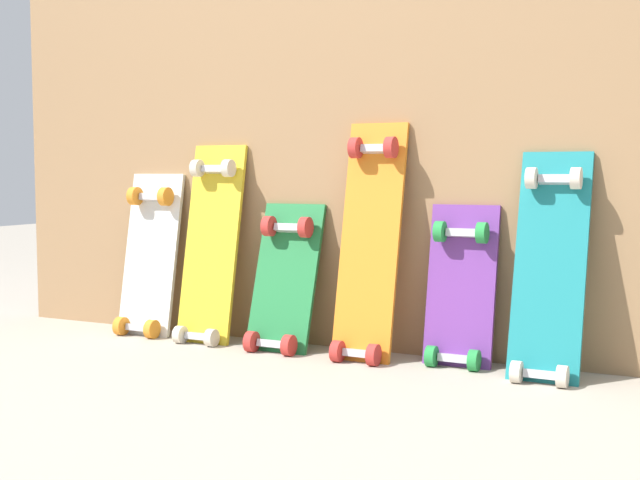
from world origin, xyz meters
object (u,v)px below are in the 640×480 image
object	(u,v)px
skateboard_green	(283,286)
skateboard_purple	(460,295)
skateboard_teal	(549,276)
skateboard_orange	(368,250)
skateboard_yellow	(210,253)
skateboard_white	(149,262)

from	to	relation	value
skateboard_green	skateboard_purple	xyz separation A→B (m)	(0.60, 0.04, 0.00)
skateboard_purple	skateboard_teal	bearing A→B (deg)	-9.00
skateboard_orange	skateboard_yellow	bearing A→B (deg)	178.95
skateboard_yellow	skateboard_green	distance (m)	0.32
skateboard_orange	skateboard_teal	size ratio (longest dim) A/B	1.13
skateboard_green	skateboard_teal	size ratio (longest dim) A/B	0.76
skateboard_yellow	skateboard_purple	bearing A→B (deg)	1.44
skateboard_green	skateboard_teal	world-z (taller)	skateboard_teal
skateboard_white	skateboard_orange	world-z (taller)	skateboard_orange
skateboard_yellow	skateboard_green	size ratio (longest dim) A/B	1.37
skateboard_yellow	skateboard_purple	size ratio (longest dim) A/B	1.36
skateboard_yellow	skateboard_orange	distance (m)	0.61
skateboard_yellow	skateboard_teal	world-z (taller)	skateboard_yellow
skateboard_white	skateboard_yellow	bearing A→B (deg)	-2.29
skateboard_yellow	skateboard_teal	xyz separation A→B (m)	(1.18, -0.02, -0.02)
skateboard_orange	skateboard_purple	xyz separation A→B (m)	(0.29, 0.03, -0.13)
skateboard_teal	skateboard_purple	bearing A→B (deg)	171.00
skateboard_white	skateboard_teal	distance (m)	1.45
skateboard_white	skateboard_green	xyz separation A→B (m)	(0.58, -0.02, -0.05)
skateboard_green	skateboard_teal	bearing A→B (deg)	-0.48
skateboard_white	skateboard_teal	xyz separation A→B (m)	(1.45, -0.03, 0.03)
skateboard_white	skateboard_green	size ratio (longest dim) A/B	1.18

